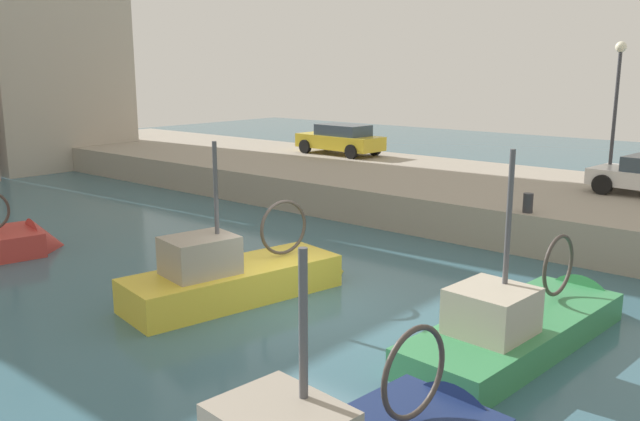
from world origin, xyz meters
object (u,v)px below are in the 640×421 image
Objects in this scene: fishing_boat_yellow at (244,290)px; quay_streetlamp at (617,90)px; mooring_bollard_north at (528,203)px; parked_car_yellow at (341,139)px; fishing_boat_green at (526,335)px.

quay_streetlamp reaches higher than fishing_boat_yellow.
parked_car_yellow is at bearing 61.62° from mooring_bollard_north.
parked_car_yellow is at bearing 86.21° from quay_streetlamp.
fishing_boat_green is 11.90× the size of mooring_bollard_north.
mooring_bollard_north is at bearing 23.92° from fishing_boat_green.
parked_car_yellow is (12.37, 14.59, 1.79)m from fishing_boat_green.
fishing_boat_green reaches higher than fishing_boat_yellow.
parked_car_yellow is 0.90× the size of quay_streetlamp.
quay_streetlamp is at bearing -16.14° from fishing_boat_yellow.
fishing_boat_yellow is 14.51m from quay_streetlamp.
fishing_boat_yellow is (-1.76, 6.06, 0.02)m from fishing_boat_green.
quay_streetlamp is (13.31, -3.85, 4.31)m from fishing_boat_yellow.
quay_streetlamp reaches higher than fishing_boat_green.
fishing_boat_green is at bearing -130.29° from parked_car_yellow.
quay_streetlamp is at bearing -93.79° from parked_car_yellow.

